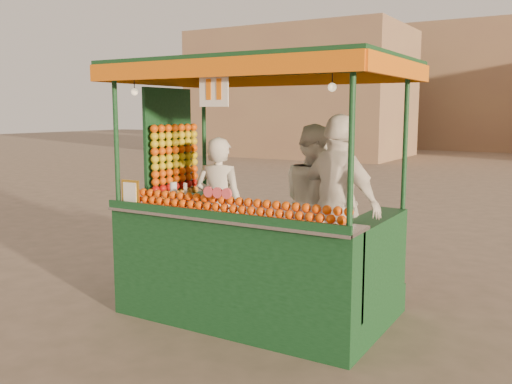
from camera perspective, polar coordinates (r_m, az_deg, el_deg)
The scene contains 7 objects.
ground at distance 6.44m, azimuth -2.04°, elevation -11.22°, with size 90.00×90.00×0.00m, color brown.
building_left at distance 27.97m, azimuth 4.64°, elevation 9.97°, with size 10.00×6.00×6.00m, color #907352.
building_center at distance 35.53m, azimuth 22.41°, elevation 9.82°, with size 14.00×7.00×7.00m, color #907352.
juice_cart at distance 5.85m, azimuth -0.79°, elevation -4.46°, with size 2.92×1.89×2.65m.
vendor_left at distance 6.31m, azimuth -3.79°, elevation -1.44°, with size 0.63×0.47×1.56m.
vendor_middle at distance 6.03m, azimuth 6.14°, elevation -1.19°, with size 1.05×1.03×1.71m.
vendor_right at distance 5.58m, azimuth 8.45°, elevation -1.43°, with size 1.15×0.83×1.82m.
Camera 1 is at (3.29, -5.11, 2.15)m, focal length 39.12 mm.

